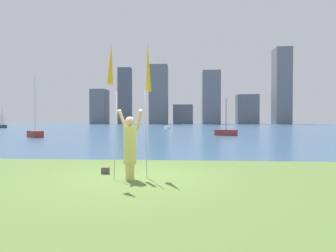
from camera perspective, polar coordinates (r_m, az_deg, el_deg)
name	(u,v)px	position (r m, az deg, el deg)	size (l,w,h in m)	color
ground	(181,128)	(59.37, 2.49, -0.42)	(120.00, 138.00, 0.12)	#4C662D
person	(130,145)	(8.19, -7.51, -3.76)	(0.72, 0.53, 1.97)	#D8CC66
kite_flag_left	(111,68)	(8.05, -11.15, 11.21)	(0.16, 0.85, 3.71)	#B2B2B7
kite_flag_right	(148,69)	(8.79, -3.94, 11.03)	(0.16, 0.88, 3.98)	#B2B2B7
bag	(105,171)	(9.29, -12.21, -8.57)	(0.23, 0.14, 0.20)	#4C4742
sailboat_0	(226,132)	(31.26, 11.34, -1.23)	(2.42, 1.60, 3.88)	maroon
sailboat_3	(35,133)	(30.34, -24.66, -1.35)	(2.10, 2.01, 5.95)	maroon
sailboat_4	(2,120)	(68.05, -29.85, 1.04)	(2.66, 2.28, 4.37)	#333D51
sailboat_5	(167,127)	(52.04, -0.12, -0.21)	(1.35, 1.85, 5.86)	white
skyline_tower_0	(100,107)	(116.65, -13.29, 3.69)	(5.81, 7.33, 13.37)	slate
skyline_tower_1	(125,96)	(113.38, -8.48, 5.85)	(4.97, 3.68, 21.54)	#565B66
skyline_tower_2	(159,95)	(110.16, -1.85, 6.16)	(6.87, 5.98, 22.18)	slate
skyline_tower_3	(183,114)	(112.09, 2.98, 2.31)	(7.56, 3.56, 7.46)	slate
skyline_tower_4	(211,98)	(108.61, 8.45, 5.49)	(6.43, 7.84, 19.43)	slate
skyline_tower_5	(247,109)	(113.94, 15.29, 3.17)	(7.99, 5.67, 11.10)	slate
skyline_tower_6	(282,86)	(114.51, 21.45, 7.26)	(5.57, 6.88, 27.62)	slate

